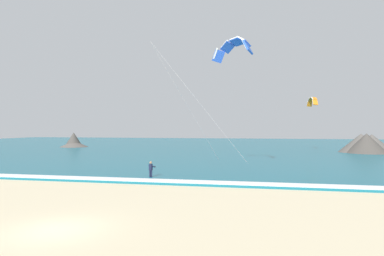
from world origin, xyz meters
TOP-DOWN VIEW (x-y plane):
  - ground_plane at (0.00, 0.00)m, footprint 200.00×200.00m
  - sea at (0.00, 73.13)m, footprint 200.00×120.00m
  - surf_foam at (0.00, 14.13)m, footprint 200.00×1.77m
  - surfboard at (-0.73, 16.12)m, footprint 1.04×1.44m
  - kitesurfer at (-0.72, 16.14)m, footprint 0.67×0.67m
  - kite_primary at (6.57, 22.92)m, footprint 9.66×8.76m
  - kite_distant at (19.26, 55.03)m, footprint 1.48×5.01m
  - headland_right at (29.02, 54.50)m, footprint 10.42×10.14m
  - headland_left at (-35.28, 60.30)m, footprint 7.60×7.60m

SIDE VIEW (x-z plane):
  - ground_plane at x=0.00m, z-range 0.00..0.00m
  - surfboard at x=-0.73m, z-range -0.02..0.07m
  - sea at x=0.00m, z-range 0.00..0.20m
  - surf_foam at x=0.00m, z-range 0.20..0.24m
  - kitesurfer at x=-0.72m, z-range 0.10..1.79m
  - headland_left at x=-35.28m, z-range -0.57..3.17m
  - headland_right at x=29.02m, z-range -0.11..3.74m
  - kite_distant at x=19.26m, z-range 9.32..11.07m
  - kite_primary at x=6.57m, z-range 6.97..20.55m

